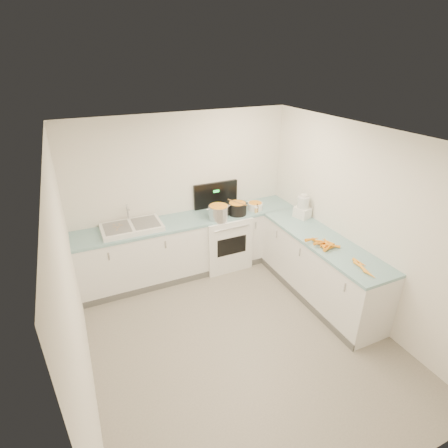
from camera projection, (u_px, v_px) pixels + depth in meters
name	position (u px, v px, depth m)	size (l,w,h in m)	color
floor	(239.00, 337.00, 4.44)	(3.50, 4.00, 0.00)	gray
ceiling	(243.00, 140.00, 3.35)	(3.50, 4.00, 0.00)	white
wall_back	(183.00, 193.00, 5.53)	(3.50, 2.50, 0.00)	white
wall_front	(381.00, 395.00, 2.26)	(3.50, 2.50, 0.00)	white
wall_left	(73.00, 292.00, 3.24)	(4.00, 2.50, 0.00)	white
wall_right	(360.00, 224.00, 4.55)	(4.00, 2.50, 0.00)	white
counter_back	(192.00, 245.00, 5.63)	(3.50, 0.62, 0.94)	white
counter_right	(320.00, 268.00, 5.02)	(0.62, 2.20, 0.94)	white
stove	(223.00, 238.00, 5.82)	(0.76, 0.65, 1.36)	white
sink	(132.00, 227.00, 5.07)	(0.86, 0.52, 0.31)	white
steel_pot	(219.00, 213.00, 5.38)	(0.32, 0.32, 0.23)	silver
black_pot	(237.00, 209.00, 5.54)	(0.29, 0.29, 0.21)	black
wooden_spoon	(237.00, 202.00, 5.49)	(0.02, 0.02, 0.39)	#AD7A47
mixing_bowl	(255.00, 206.00, 5.71)	(0.25, 0.25, 0.12)	white
extract_bottle	(257.00, 209.00, 5.62)	(0.04, 0.04, 0.11)	#593319
spice_jar	(256.00, 210.00, 5.60)	(0.05, 0.05, 0.08)	#E5B266
food_processor	(303.00, 208.00, 5.39)	(0.24, 0.27, 0.38)	white
carrot_pile	(324.00, 244.00, 4.61)	(0.37, 0.41, 0.09)	orange
peeled_carrots	(363.00, 268.00, 4.13)	(0.15, 0.42, 0.04)	#FF9D26
peelings	(116.00, 227.00, 4.99)	(0.24, 0.28, 0.01)	tan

